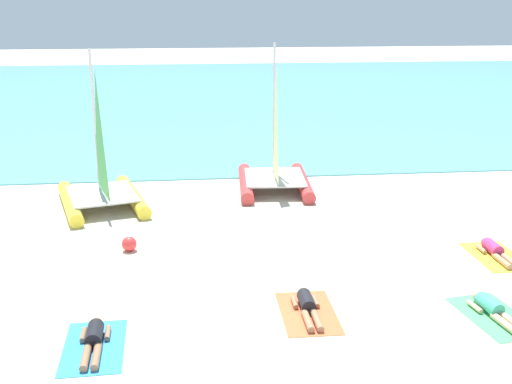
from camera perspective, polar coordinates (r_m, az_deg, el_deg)
ground_plane at (r=22.21m, az=-1.50°, el=1.18°), size 120.00×120.00×0.00m
ocean_water at (r=41.78m, az=-3.73°, el=8.71°), size 120.00×40.00×0.05m
sailboat_red at (r=20.78m, az=1.68°, el=2.07°), size 2.51×3.74×4.71m
sailboat_yellow at (r=19.58m, az=-13.72°, el=0.62°), size 3.15×4.06×4.67m
towel_leftmost at (r=12.22m, az=-14.34°, el=-13.32°), size 1.17×1.94×0.01m
sunbather_leftmost at (r=12.22m, az=-14.35°, el=-12.66°), size 0.56×1.56×0.30m
towel_center_left at (r=13.04m, az=4.69°, el=-10.75°), size 1.11×1.90×0.01m
sunbather_center_left at (r=13.04m, az=4.65°, el=-10.13°), size 0.54×1.56×0.30m
towel_center_right at (r=13.72m, az=20.62°, el=-10.40°), size 1.38×2.05×0.01m
sunbather_center_right at (r=13.71m, az=20.52°, el=-9.82°), size 0.65×1.57×0.30m
towel_rightmost at (r=16.70m, az=20.75°, el=-5.43°), size 1.14×1.92×0.01m
sunbather_rightmost at (r=16.70m, az=20.69°, el=-4.95°), size 0.55×1.56×0.30m
beach_ball at (r=16.21m, az=-11.31°, el=-4.59°), size 0.38×0.38×0.38m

